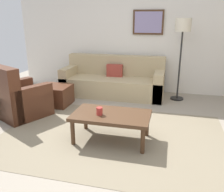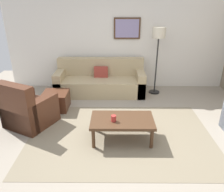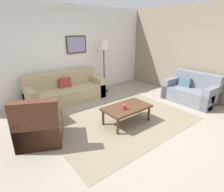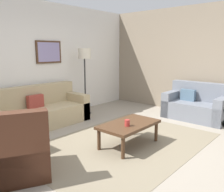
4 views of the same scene
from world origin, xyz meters
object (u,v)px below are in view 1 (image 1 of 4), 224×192
Objects in this scene: cup at (99,111)px; lamp_standing at (182,34)px; coffee_table at (111,117)px; ottoman at (56,95)px; framed_artwork at (148,22)px; armchair_leather at (18,100)px; couch_main at (114,81)px.

cup is 2.67m from lamp_standing.
lamp_standing is (0.95, 2.17, 1.05)m from coffee_table.
framed_artwork is at bearing 40.57° from ottoman.
couch_main is at bearing 52.78° from armchair_leather.
ottoman is (0.37, 0.74, -0.11)m from armchair_leather.
ottoman is 2.87m from lamp_standing.
framed_artwork is (0.70, 0.40, 1.32)m from couch_main.
framed_artwork is at bearing 85.76° from coffee_table.
ottoman is 5.13× the size of cup.
lamp_standing reaches higher than ottoman.
ottoman is at bearing 63.37° from armchair_leather.
coffee_table is 0.20m from cup.
couch_main is at bearing 178.18° from lamp_standing.
framed_artwork reaches higher than coffee_table.
ottoman is 0.33× the size of lamp_standing.
coffee_table is at bearing -39.13° from ottoman.
framed_artwork is (-0.75, 0.45, 0.21)m from lamp_standing.
lamp_standing reaches higher than coffee_table.
framed_artwork reaches higher than cup.
armchair_leather is 1.92× the size of ottoman.
cup is 0.16× the size of framed_artwork.
framed_artwork reaches higher than armchair_leather.
framed_artwork reaches higher than couch_main.
couch_main reaches higher than ottoman.
ottoman is at bearing -139.43° from framed_artwork.
ottoman is at bearing 140.87° from coffee_table.
lamp_standing is (1.10, 2.24, 0.94)m from cup.
framed_artwork is (0.35, 2.69, 1.15)m from cup.
coffee_table is at bearing -77.19° from couch_main.
armchair_leather is 3.45m from lamp_standing.
ottoman is at bearing 136.05° from cup.
couch_main is 4.09× the size of ottoman.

